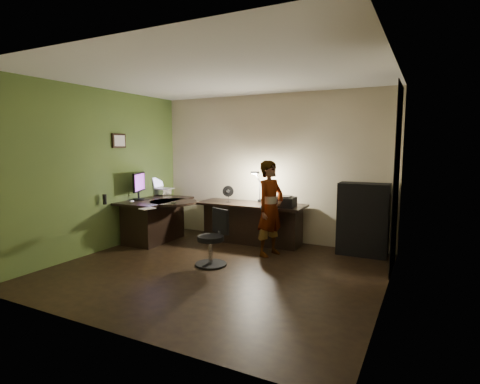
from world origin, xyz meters
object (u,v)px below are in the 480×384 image
at_px(desk_right, 251,223).
at_px(office_chair, 211,238).
at_px(cabinet, 363,219).
at_px(monitor, 138,190).
at_px(desk_left, 156,220).
at_px(person, 270,208).

distance_m(desk_right, office_chair, 1.41).
bearing_deg(office_chair, cabinet, 61.13).
bearing_deg(monitor, desk_right, 1.65).
xyz_separation_m(desk_left, person, (2.23, 0.15, 0.38)).
relative_size(desk_right, person, 1.28).
distance_m(monitor, office_chair, 2.06).
bearing_deg(cabinet, desk_right, -175.37).
relative_size(monitor, office_chair, 0.65).
height_order(desk_left, cabinet, cabinet).
bearing_deg(office_chair, person, 78.46).
height_order(desk_left, person, person).
bearing_deg(desk_right, desk_left, -159.69).
height_order(desk_right, person, person).
distance_m(desk_right, cabinet, 1.94).
relative_size(cabinet, person, 0.76).
relative_size(monitor, person, 0.35).
relative_size(desk_right, monitor, 3.65).
distance_m(office_chair, person, 1.12).
height_order(desk_left, monitor, monitor).
height_order(monitor, office_chair, monitor).
bearing_deg(monitor, cabinet, -7.26).
bearing_deg(desk_right, person, -43.09).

